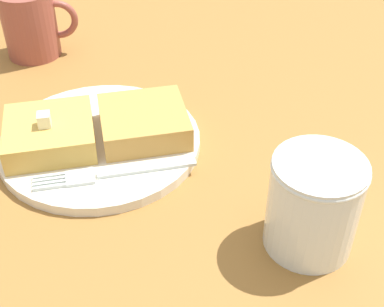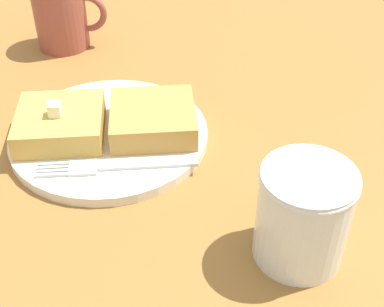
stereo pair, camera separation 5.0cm
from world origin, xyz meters
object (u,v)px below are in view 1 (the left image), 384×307
object	(u,v)px
syrup_jar	(312,206)
plate	(99,142)
fork	(103,174)
coffee_mug	(30,24)

from	to	relation	value
syrup_jar	plate	bearing A→B (deg)	139.42
fork	coffee_mug	xyz separation A→B (cm)	(-9.97, 28.51, 3.22)
plate	coffee_mug	size ratio (longest dim) A/B	2.15
plate	syrup_jar	bearing A→B (deg)	-40.58
fork	syrup_jar	xyz separation A→B (cm)	(17.93, -9.62, 3.00)
syrup_jar	coffee_mug	xyz separation A→B (cm)	(-27.89, 38.13, 0.21)
syrup_jar	fork	bearing A→B (deg)	151.78
plate	fork	size ratio (longest dim) A/B	1.35
plate	syrup_jar	distance (cm)	24.73
plate	coffee_mug	xyz separation A→B (cm)	(-9.32, 22.22, 3.89)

